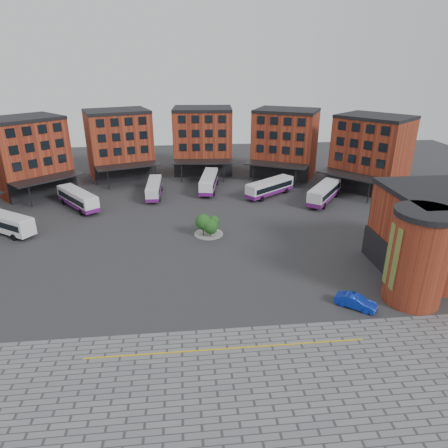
{
  "coord_description": "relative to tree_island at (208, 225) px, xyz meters",
  "views": [
    {
      "loc": [
        -1.34,
        -43.34,
        24.85
      ],
      "look_at": [
        3.77,
        6.29,
        4.0
      ],
      "focal_mm": 32.0,
      "sensor_mm": 36.0,
      "label": 1
    }
  ],
  "objects": [
    {
      "name": "main_building",
      "position": [
        -6.7,
        26.79,
        5.42
      ],
      "size": [
        94.14,
        42.48,
        14.6
      ],
      "color": "#983A21",
      "rests_on": "ground"
    },
    {
      "name": "bus_d",
      "position": [
        1.62,
        22.44,
        -0.03
      ],
      "size": [
        4.69,
        11.97,
        3.29
      ],
      "rotation": [
        0.0,
        0.0,
        -0.18
      ],
      "color": "white",
      "rests_on": "ground"
    },
    {
      "name": "bus_b",
      "position": [
        -22.23,
        14.46,
        -0.06
      ],
      "size": [
        9.02,
        10.73,
        3.23
      ],
      "rotation": [
        0.0,
        0.0,
        0.65
      ],
      "color": "white",
      "rests_on": "ground"
    },
    {
      "name": "bus_e",
      "position": [
        13.1,
        17.68,
        -0.1
      ],
      "size": [
        10.53,
        8.8,
        3.16
      ],
      "rotation": [
        0.0,
        0.0,
        -0.93
      ],
      "color": "white",
      "rests_on": "ground"
    },
    {
      "name": "paving_zone",
      "position": [
        0.07,
        -33.46,
        -1.8
      ],
      "size": [
        50.0,
        22.0,
        0.02
      ],
      "primitive_type": "cube",
      "color": "slate",
      "rests_on": "ground"
    },
    {
      "name": "blue_car",
      "position": [
        14.49,
        -20.28,
        -1.1
      ],
      "size": [
        4.33,
        3.85,
        1.42
      ],
      "primitive_type": "imported",
      "rotation": [
        0.0,
        0.0,
        0.91
      ],
      "color": "#0D29AE",
      "rests_on": "ground"
    },
    {
      "name": "tree_island",
      "position": [
        0.0,
        0.0,
        0.0
      ],
      "size": [
        4.4,
        4.4,
        3.52
      ],
      "color": "gray",
      "rests_on": "ground"
    },
    {
      "name": "bus_a",
      "position": [
        -30.76,
        4.31,
        0.05
      ],
      "size": [
        10.59,
        8.38,
        3.14
      ],
      "rotation": [
        0.0,
        0.0,
        0.97
      ],
      "color": "white",
      "rests_on": "ground"
    },
    {
      "name": "bus_f",
      "position": [
        22.45,
        13.3,
        0.01
      ],
      "size": [
        9.33,
        11.21,
        3.36
      ],
      "rotation": [
        0.0,
        0.0,
        -0.64
      ],
      "color": "white",
      "rests_on": "ground"
    },
    {
      "name": "yellow_line",
      "position": [
        0.07,
        -25.46,
        -1.78
      ],
      "size": [
        26.0,
        0.15,
        0.02
      ],
      "primitive_type": "cube",
      "color": "gold",
      "rests_on": "paving_zone"
    },
    {
      "name": "bus_c",
      "position": [
        -9.16,
        19.65,
        -0.2
      ],
      "size": [
        2.78,
        10.56,
        2.96
      ],
      "rotation": [
        0.0,
        0.0,
        -0.01
      ],
      "color": "silver",
      "rests_on": "ground"
    },
    {
      "name": "east_building",
      "position": [
        26.77,
        -14.52,
        3.48
      ],
      "size": [
        17.4,
        15.4,
        10.6
      ],
      "color": "#983A21",
      "rests_on": "ground"
    },
    {
      "name": "ground",
      "position": [
        -1.93,
        -11.46,
        -1.81
      ],
      "size": [
        160.0,
        160.0,
        0.0
      ],
      "primitive_type": "plane",
      "color": "#28282B",
      "rests_on": "ground"
    }
  ]
}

